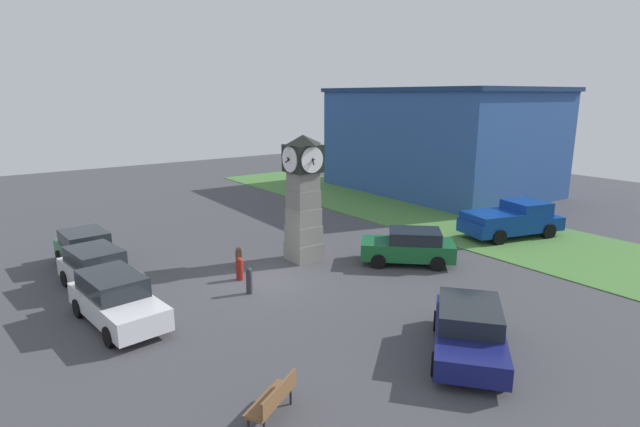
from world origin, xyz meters
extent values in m
plane|color=#424247|center=(0.00, 0.00, 0.00)|extent=(74.71, 74.71, 0.00)
cube|color=gray|center=(-1.29, 2.75, 0.40)|extent=(1.32, 1.32, 0.81)
cube|color=gray|center=(-1.29, 2.75, 1.21)|extent=(1.26, 1.26, 0.81)
cube|color=gray|center=(-1.29, 2.75, 2.02)|extent=(1.20, 1.20, 0.81)
cube|color=slate|center=(-1.29, 2.75, 2.82)|extent=(1.14, 1.14, 0.81)
cube|color=slate|center=(-1.29, 2.75, 3.63)|extent=(1.08, 1.08, 0.81)
cube|color=black|center=(-1.29, 2.75, 4.63)|extent=(1.35, 1.35, 1.19)
cylinder|color=white|center=(-1.29, 3.45, 4.63)|extent=(1.11, 0.04, 1.11)
cube|color=black|center=(-1.29, 3.48, 4.63)|extent=(0.06, 0.15, 0.24)
cube|color=black|center=(-1.29, 3.48, 4.63)|extent=(0.04, 0.42, 0.11)
cylinder|color=white|center=(-1.29, 2.06, 4.63)|extent=(1.11, 0.04, 1.11)
cube|color=black|center=(-1.29, 2.02, 4.63)|extent=(0.06, 0.20, 0.21)
cube|color=black|center=(-1.29, 2.02, 4.63)|extent=(0.04, 0.37, 0.26)
cylinder|color=white|center=(-0.59, 2.75, 4.63)|extent=(0.04, 1.11, 1.11)
cube|color=black|center=(-0.56, 2.75, 4.63)|extent=(0.25, 0.06, 0.13)
cube|color=black|center=(-0.56, 2.75, 4.63)|extent=(0.19, 0.04, 0.40)
cylinder|color=white|center=(-1.99, 2.75, 4.63)|extent=(0.04, 1.11, 1.11)
cube|color=black|center=(-2.02, 2.75, 4.63)|extent=(0.25, 0.06, 0.07)
cube|color=black|center=(-2.02, 2.75, 4.63)|extent=(0.23, 0.04, 0.39)
pyramid|color=black|center=(-1.29, 2.75, 5.43)|extent=(1.42, 1.42, 0.42)
cylinder|color=#333338|center=(0.77, -1.16, 0.44)|extent=(0.24, 0.24, 0.88)
sphere|color=#333338|center=(0.77, -1.16, 0.91)|extent=(0.22, 0.22, 0.22)
cylinder|color=maroon|center=(-0.73, -0.78, 0.38)|extent=(0.30, 0.30, 0.77)
sphere|color=maroon|center=(-0.73, -0.78, 0.81)|extent=(0.27, 0.27, 0.27)
cylinder|color=brown|center=(-1.96, -0.19, 0.40)|extent=(0.26, 0.26, 0.80)
sphere|color=brown|center=(-1.96, -0.19, 0.84)|extent=(0.24, 0.24, 0.24)
cube|color=#19602D|center=(-6.00, -5.38, 0.62)|extent=(4.00, 2.04, 0.71)
cube|color=#1E2328|center=(-6.29, -5.40, 1.27)|extent=(2.24, 1.79, 0.57)
cylinder|color=black|center=(-4.84, -4.45, 0.32)|extent=(0.65, 0.26, 0.64)
cylinder|color=black|center=(-4.74, -6.17, 0.32)|extent=(0.65, 0.26, 0.64)
cylinder|color=black|center=(-7.26, -4.59, 0.32)|extent=(0.65, 0.26, 0.64)
cylinder|color=black|center=(-7.16, -6.31, 0.32)|extent=(0.65, 0.26, 0.64)
cube|color=silver|center=(-2.97, -5.61, 0.62)|extent=(4.35, 2.28, 0.70)
cube|color=#1E2328|center=(-3.27, -5.65, 1.27)|extent=(2.48, 1.90, 0.61)
cylinder|color=black|center=(-1.79, -4.61, 0.32)|extent=(0.66, 0.30, 0.64)
cylinder|color=black|center=(-1.58, -6.27, 0.32)|extent=(0.66, 0.30, 0.64)
cylinder|color=black|center=(-4.35, -4.94, 0.32)|extent=(0.66, 0.30, 0.64)
cylinder|color=black|center=(-4.14, -6.61, 0.32)|extent=(0.66, 0.30, 0.64)
cube|color=silver|center=(0.46, -5.83, 0.63)|extent=(4.64, 2.21, 0.72)
cube|color=#1E2328|center=(0.12, -5.87, 1.30)|extent=(2.62, 1.85, 0.63)
cylinder|color=black|center=(1.75, -4.86, 0.32)|extent=(0.66, 0.29, 0.64)
cylinder|color=black|center=(1.93, -6.49, 0.32)|extent=(0.66, 0.29, 0.64)
cylinder|color=black|center=(-1.01, -5.17, 0.32)|extent=(0.66, 0.29, 0.64)
cylinder|color=black|center=(-0.83, -6.79, 0.32)|extent=(0.66, 0.29, 0.64)
cube|color=navy|center=(8.56, 1.72, 0.58)|extent=(4.23, 4.54, 0.61)
cube|color=#1E2328|center=(8.35, 1.98, 1.15)|extent=(2.86, 2.95, 0.54)
cylinder|color=black|center=(10.11, 1.26, 0.32)|extent=(0.58, 0.63, 0.64)
cylinder|color=black|center=(8.73, 0.12, 0.32)|extent=(0.58, 0.63, 0.64)
cylinder|color=black|center=(8.39, 3.33, 0.32)|extent=(0.58, 0.63, 0.64)
cylinder|color=black|center=(7.01, 2.19, 0.32)|extent=(0.58, 0.63, 0.64)
cube|color=#19602D|center=(1.85, 6.17, 0.64)|extent=(4.08, 4.18, 0.74)
cube|color=#1E2328|center=(2.05, 6.39, 1.27)|extent=(2.73, 2.75, 0.52)
cylinder|color=black|center=(1.61, 4.67, 0.32)|extent=(0.60, 0.62, 0.64)
cylinder|color=black|center=(0.36, 5.84, 0.32)|extent=(0.60, 0.62, 0.64)
cylinder|color=black|center=(3.33, 6.50, 0.32)|extent=(0.60, 0.62, 0.64)
cylinder|color=black|center=(2.08, 7.67, 0.32)|extent=(0.60, 0.62, 0.64)
cube|color=navy|center=(2.11, 13.64, 0.70)|extent=(3.43, 5.70, 0.70)
cube|color=navy|center=(2.36, 14.55, 1.45)|extent=(2.41, 2.33, 0.80)
cube|color=navy|center=(1.83, 12.62, 1.23)|extent=(2.80, 3.38, 0.36)
cylinder|color=black|center=(1.58, 15.45, 0.40)|extent=(0.48, 0.85, 0.80)
cylinder|color=black|center=(3.50, 14.93, 0.40)|extent=(0.48, 0.85, 0.80)
cylinder|color=black|center=(0.73, 12.36, 0.40)|extent=(0.48, 0.85, 0.80)
cylinder|color=black|center=(2.65, 11.84, 0.40)|extent=(0.48, 0.85, 0.80)
cube|color=brown|center=(7.66, -4.36, 0.45)|extent=(1.23, 1.64, 0.08)
cube|color=brown|center=(7.88, -4.24, 0.70)|extent=(0.84, 1.42, 0.40)
cylinder|color=#262628|center=(7.17, -3.90, 0.23)|extent=(0.06, 0.06, 0.45)
cylinder|color=#262628|center=(7.81, -5.02, 0.23)|extent=(0.06, 0.06, 0.45)
cylinder|color=#262628|center=(7.52, -3.71, 0.23)|extent=(0.06, 0.06, 0.45)
cylinder|color=#262628|center=(8.15, -4.82, 0.23)|extent=(0.06, 0.06, 0.45)
cube|color=#2D5193|center=(-9.13, 20.84, 3.76)|extent=(15.82, 11.18, 7.51)
cube|color=navy|center=(-9.13, 20.84, 7.66)|extent=(16.30, 11.52, 0.30)
cube|color=#477A38|center=(-1.92, 13.70, 0.02)|extent=(44.82, 7.71, 0.04)
camera|label=1|loc=(16.56, -9.49, 7.34)|focal=28.00mm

